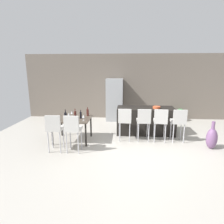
# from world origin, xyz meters

# --- Properties ---
(ground_plane) EXTENTS (10.00, 10.00, 0.00)m
(ground_plane) POSITION_xyz_m (0.00, 0.00, 0.00)
(ground_plane) COLOR #ADA89E
(back_wall) EXTENTS (10.00, 0.12, 2.90)m
(back_wall) POSITION_xyz_m (0.00, 3.03, 1.45)
(back_wall) COLOR #665B51
(back_wall) RESTS_ON ground_plane
(kitchen_island) EXTENTS (1.99, 0.86, 0.92)m
(kitchen_island) POSITION_xyz_m (0.28, 0.90, 0.46)
(kitchen_island) COLOR black
(kitchen_island) RESTS_ON ground_plane
(bar_chair_left) EXTENTS (0.42, 0.42, 1.05)m
(bar_chair_left) POSITION_xyz_m (-0.44, 0.09, 0.70)
(bar_chair_left) COLOR beige
(bar_chair_left) RESTS_ON ground_plane
(bar_chair_middle) EXTENTS (0.42, 0.42, 1.05)m
(bar_chair_middle) POSITION_xyz_m (0.14, 0.09, 0.70)
(bar_chair_middle) COLOR beige
(bar_chair_middle) RESTS_ON ground_plane
(bar_chair_right) EXTENTS (0.43, 0.43, 1.05)m
(bar_chair_right) POSITION_xyz_m (0.65, 0.09, 0.70)
(bar_chair_right) COLOR beige
(bar_chair_right) RESTS_ON ground_plane
(bar_chair_far) EXTENTS (0.41, 0.41, 1.05)m
(bar_chair_far) POSITION_xyz_m (1.20, 0.09, 0.70)
(bar_chair_far) COLOR beige
(bar_chair_far) RESTS_ON ground_plane
(dining_table) EXTENTS (1.13, 0.96, 0.74)m
(dining_table) POSITION_xyz_m (-2.08, -0.02, 0.67)
(dining_table) COLOR #4C4238
(dining_table) RESTS_ON ground_plane
(dining_chair_near) EXTENTS (0.41, 0.41, 1.05)m
(dining_chair_near) POSITION_xyz_m (-2.33, -0.87, 0.70)
(dining_chair_near) COLOR beige
(dining_chair_near) RESTS_ON ground_plane
(dining_chair_far) EXTENTS (0.41, 0.41, 1.05)m
(dining_chair_far) POSITION_xyz_m (-1.83, -0.87, 0.70)
(dining_chair_far) COLOR beige
(dining_chair_far) RESTS_ON ground_plane
(wine_bottle_near) EXTENTS (0.07, 0.07, 0.31)m
(wine_bottle_near) POSITION_xyz_m (-1.98, -0.04, 0.86)
(wine_bottle_near) COLOR #471E19
(wine_bottle_near) RESTS_ON dining_table
(wine_bottle_end) EXTENTS (0.07, 0.07, 0.29)m
(wine_bottle_end) POSITION_xyz_m (-1.66, 0.31, 0.85)
(wine_bottle_end) COLOR #471E19
(wine_bottle_end) RESTS_ON dining_table
(wine_bottle_left) EXTENTS (0.06, 0.06, 0.27)m
(wine_bottle_left) POSITION_xyz_m (-1.80, -0.04, 0.85)
(wine_bottle_left) COLOR black
(wine_bottle_left) RESTS_ON dining_table
(wine_bottle_far) EXTENTS (0.08, 0.08, 0.30)m
(wine_bottle_far) POSITION_xyz_m (-2.25, -0.16, 0.85)
(wine_bottle_far) COLOR black
(wine_bottle_far) RESTS_ON dining_table
(wine_glass_middle) EXTENTS (0.07, 0.07, 0.17)m
(wine_glass_middle) POSITION_xyz_m (-1.67, -0.26, 0.86)
(wine_glass_middle) COLOR silver
(wine_glass_middle) RESTS_ON dining_table
(wine_glass_right) EXTENTS (0.07, 0.07, 0.17)m
(wine_glass_right) POSITION_xyz_m (-2.15, 0.20, 0.86)
(wine_glass_right) COLOR silver
(wine_glass_right) RESTS_ON dining_table
(wine_glass_corner) EXTENTS (0.07, 0.07, 0.17)m
(wine_glass_corner) POSITION_xyz_m (-2.18, -0.05, 0.86)
(wine_glass_corner) COLOR silver
(wine_glass_corner) RESTS_ON dining_table
(refrigerator) EXTENTS (0.72, 0.68, 1.84)m
(refrigerator) POSITION_xyz_m (-0.91, 2.59, 0.92)
(refrigerator) COLOR #939699
(refrigerator) RESTS_ON ground_plane
(fruit_bowl) EXTENTS (0.25, 0.25, 0.07)m
(fruit_bowl) POSITION_xyz_m (0.64, 0.80, 0.96)
(fruit_bowl) COLOR #C6512D
(fruit_bowl) RESTS_ON kitchen_island
(floor_vase) EXTENTS (0.30, 0.30, 0.80)m
(floor_vase) POSITION_xyz_m (2.03, -0.36, 0.31)
(floor_vase) COLOR #704C75
(floor_vase) RESTS_ON ground_plane
(potted_plant) EXTENTS (0.36, 0.36, 0.56)m
(potted_plant) POSITION_xyz_m (1.98, 2.58, 0.32)
(potted_plant) COLOR #38383D
(potted_plant) RESTS_ON ground_plane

